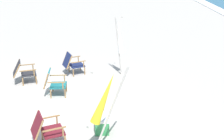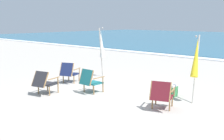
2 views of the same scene
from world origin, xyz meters
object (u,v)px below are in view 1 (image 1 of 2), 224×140
at_px(beach_chair_mid_center, 46,129).
at_px(umbrella_furled_yellow, 105,99).
at_px(beach_chair_back_left, 53,82).
at_px(cooler_box, 102,124).
at_px(beach_chair_front_right, 23,71).
at_px(umbrella_furled_white, 120,37).
at_px(beach_chair_front_left, 72,63).

height_order(beach_chair_mid_center, umbrella_furled_yellow, umbrella_furled_yellow).
height_order(beach_chair_back_left, cooler_box, beach_chair_back_left).
bearing_deg(beach_chair_front_right, umbrella_furled_white, 100.02).
bearing_deg(umbrella_furled_white, beach_chair_front_right, -79.98).
xyz_separation_m(umbrella_furled_white, umbrella_furled_yellow, (4.51, -0.66, -0.09)).
bearing_deg(umbrella_furled_yellow, cooler_box, -176.61).
bearing_deg(beach_chair_mid_center, beach_chair_front_left, 175.68).
relative_size(beach_chair_front_left, beach_chair_back_left, 1.07).
bearing_deg(beach_chair_front_right, umbrella_furled_yellow, 33.51).
bearing_deg(umbrella_furled_yellow, beach_chair_mid_center, -103.05).
xyz_separation_m(beach_chair_mid_center, beach_chair_front_left, (-4.32, 0.33, 0.00)).
height_order(umbrella_furled_white, cooler_box, umbrella_furled_white).
bearing_deg(umbrella_furled_yellow, beach_chair_front_left, -167.66).
distance_m(beach_chair_mid_center, umbrella_furled_white, 4.75).
xyz_separation_m(beach_chair_back_left, umbrella_furled_white, (-1.56, 2.15, 0.95)).
xyz_separation_m(beach_chair_mid_center, umbrella_furled_white, (-4.19, 2.00, 0.96)).
relative_size(beach_chair_back_left, umbrella_furled_yellow, 0.41).
bearing_deg(beach_chair_back_left, beach_chair_front_left, 164.31).
distance_m(beach_chair_back_left, umbrella_furled_white, 2.82).
xyz_separation_m(beach_chair_mid_center, umbrella_furled_yellow, (0.31, 1.34, 0.87)).
bearing_deg(beach_chair_back_left, umbrella_furled_white, 125.90).
height_order(beach_chair_back_left, umbrella_furled_white, umbrella_furled_white).
bearing_deg(beach_chair_front_left, umbrella_furled_white, 85.54).
bearing_deg(beach_chair_mid_center, beach_chair_front_right, -160.79).
xyz_separation_m(beach_chair_back_left, cooler_box, (2.12, 1.44, -0.23)).
bearing_deg(cooler_box, beach_chair_back_left, -145.84).
bearing_deg(umbrella_furled_white, beach_chair_mid_center, -25.51).
distance_m(beach_chair_mid_center, umbrella_furled_yellow, 1.63).
bearing_deg(beach_chair_front_left, beach_chair_back_left, -15.69).
distance_m(beach_chair_mid_center, beach_chair_front_left, 4.34).
bearing_deg(umbrella_furled_yellow, umbrella_furled_white, 171.65).
distance_m(umbrella_furled_yellow, cooler_box, 1.37).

